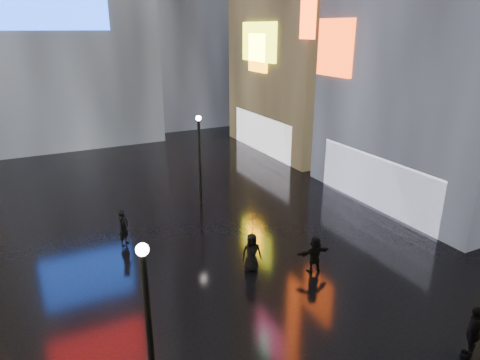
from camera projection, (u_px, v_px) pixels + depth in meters
ground at (171, 224)px, 22.38m from camera, size 140.00×140.00×0.00m
lamp_near at (149, 328)px, 10.20m from camera, size 0.30×0.30×5.20m
lamp_far at (200, 155)px, 23.96m from camera, size 0.30×0.30×5.20m
pedestrian_3 at (473, 332)px, 13.05m from camera, size 1.17×0.85×1.84m
pedestrian_4 at (252, 252)px, 17.85m from camera, size 0.93×0.73×1.68m
pedestrian_5 at (315, 254)px, 17.79m from camera, size 1.51×0.62×1.59m
pedestrian_6 at (124, 227)px, 19.99m from camera, size 0.74×0.76×1.76m
umbrella_2 at (252, 225)px, 17.41m from camera, size 1.34×1.34×0.90m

